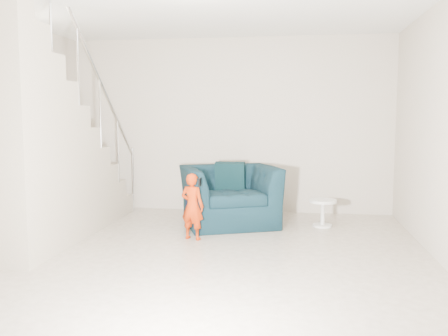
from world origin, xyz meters
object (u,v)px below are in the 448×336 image
Objects in this scene: side_table at (323,208)px; staircase at (36,163)px; toddler at (192,206)px; armchair at (229,196)px.

staircase is (-3.41, -1.29, 0.70)m from side_table.
side_table is (1.61, 0.92, -0.16)m from toddler.
side_table is at bearing -19.30° from armchair.
staircase reaches higher than armchair.
toddler is 1.92m from staircase.
armchair is at bearing 29.91° from staircase.
side_table is at bearing -134.08° from toddler.
armchair is 0.34× the size of staircase.
toddler is 1.86m from side_table.
armchair is 1.53× the size of toddler.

